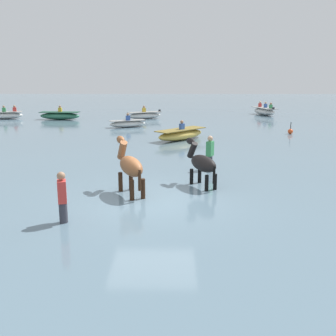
# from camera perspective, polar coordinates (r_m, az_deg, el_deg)

# --- Properties ---
(ground_plane) EXTENTS (120.00, 120.00, 0.00)m
(ground_plane) POSITION_cam_1_polar(r_m,az_deg,el_deg) (11.73, -2.14, -6.13)
(ground_plane) COLOR gray
(water_surface) EXTENTS (90.00, 90.00, 0.37)m
(water_surface) POSITION_cam_1_polar(r_m,az_deg,el_deg) (21.38, -0.84, 3.36)
(water_surface) COLOR slate
(water_surface) RESTS_ON ground
(horse_lead_chestnut) EXTENTS (1.11, 1.78, 2.00)m
(horse_lead_chestnut) POSITION_cam_1_polar(r_m,az_deg,el_deg) (11.94, -5.35, 0.10)
(horse_lead_chestnut) COLOR brown
(horse_lead_chestnut) RESTS_ON ground
(horse_trailing_black) EXTENTS (1.06, 1.60, 1.82)m
(horse_trailing_black) POSITION_cam_1_polar(r_m,az_deg,el_deg) (12.78, 4.81, 0.50)
(horse_trailing_black) COLOR black
(horse_trailing_black) RESTS_ON ground
(boat_near_port) EXTENTS (1.85, 2.99, 1.09)m
(boat_near_port) POSITION_cam_1_polar(r_m,az_deg,el_deg) (35.07, 13.39, 7.79)
(boat_near_port) COLOR silver
(boat_near_port) RESTS_ON water_surface
(boat_mid_outer) EXTENTS (2.90, 2.94, 1.05)m
(boat_mid_outer) POSITION_cam_1_polar(r_m,az_deg,el_deg) (21.63, 1.80, 4.75)
(boat_mid_outer) COLOR gold
(boat_mid_outer) RESTS_ON water_surface
(boat_distant_west) EXTENTS (2.52, 1.64, 0.93)m
(boat_distant_west) POSITION_cam_1_polar(r_m,az_deg,el_deg) (26.74, -5.69, 6.24)
(boat_distant_west) COLOR silver
(boat_distant_west) RESTS_ON water_surface
(boat_mid_channel) EXTENTS (3.10, 1.18, 1.05)m
(boat_mid_channel) POSITION_cam_1_polar(r_m,az_deg,el_deg) (31.93, -14.96, 7.13)
(boat_mid_channel) COLOR #337556
(boat_mid_channel) RESTS_ON water_surface
(boat_near_starboard) EXTENTS (2.78, 1.54, 1.03)m
(boat_near_starboard) POSITION_cam_1_polar(r_m,az_deg,el_deg) (33.64, -21.97, 6.91)
(boat_near_starboard) COLOR silver
(boat_near_starboard) RESTS_ON water_surface
(boat_far_inshore) EXTENTS (2.74, 1.86, 1.00)m
(boat_far_inshore) POSITION_cam_1_polar(r_m,az_deg,el_deg) (31.42, -3.32, 7.42)
(boat_far_inshore) COLOR silver
(boat_far_inshore) RESTS_ON water_surface
(person_wading_close) EXTENTS (0.32, 0.38, 1.63)m
(person_wading_close) POSITION_cam_1_polar(r_m,az_deg,el_deg) (15.08, 5.90, 1.67)
(person_wading_close) COLOR #383842
(person_wading_close) RESTS_ON ground
(person_spectator_far) EXTENTS (0.27, 0.36, 1.63)m
(person_spectator_far) POSITION_cam_1_polar(r_m,az_deg,el_deg) (10.05, -14.58, -4.75)
(person_spectator_far) COLOR #383842
(person_spectator_far) RESTS_ON ground
(channel_buoy) EXTENTS (0.30, 0.30, 0.68)m
(channel_buoy) POSITION_cam_1_polar(r_m,az_deg,el_deg) (24.73, 16.82, 4.97)
(channel_buoy) COLOR #E54C1E
(channel_buoy) RESTS_ON water_surface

